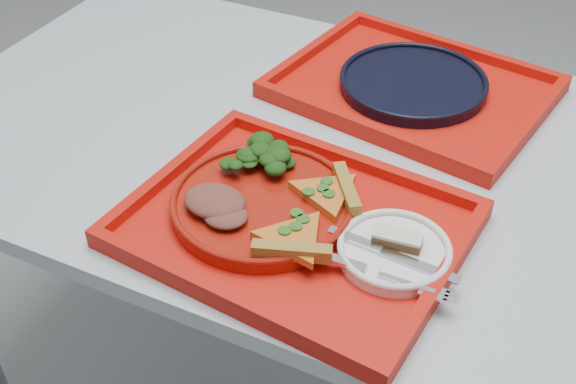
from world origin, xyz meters
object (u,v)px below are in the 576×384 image
object	(u,v)px
dessert_bar	(397,239)
tray_main	(295,228)
tray_far	(412,91)
dinner_plate	(263,205)
navy_plate	(413,84)

from	to	relation	value
dessert_bar	tray_main	bearing A→B (deg)	178.32
tray_far	dinner_plate	world-z (taller)	dinner_plate
dinner_plate	dessert_bar	world-z (taller)	dessert_bar
tray_main	dessert_bar	size ratio (longest dim) A/B	6.73
tray_far	navy_plate	world-z (taller)	navy_plate
tray_main	navy_plate	bearing A→B (deg)	91.13
navy_plate	tray_main	bearing A→B (deg)	-94.76
tray_far	tray_main	bearing A→B (deg)	-84.67
tray_main	dessert_bar	world-z (taller)	dessert_bar
navy_plate	tray_far	bearing A→B (deg)	0.00
dinner_plate	dessert_bar	size ratio (longest dim) A/B	3.89
tray_main	tray_far	xyz separation A→B (m)	(0.03, 0.42, 0.00)
dessert_bar	tray_far	bearing A→B (deg)	99.24
dessert_bar	dinner_plate	bearing A→B (deg)	174.33
tray_main	dessert_bar	distance (m)	0.15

